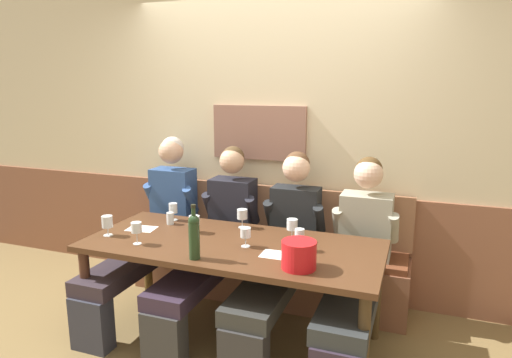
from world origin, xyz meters
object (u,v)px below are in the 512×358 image
(person_left_seat, at_px, (359,255))
(wine_glass_right_end, at_px, (292,226))
(wall_bench, at_px, (265,266))
(wine_glass_near_bucket, at_px, (242,215))
(ice_bucket, at_px, (299,255))
(wine_glass_center_rear, at_px, (107,223))
(wine_glass_left_end, at_px, (300,236))
(person_center_right_seat, at_px, (216,235))
(wine_glass_mid_left, at_px, (194,221))
(wine_bottle_amber_mid, at_px, (194,235))
(person_center_left_seat, at_px, (153,224))
(wine_glass_mid_right, at_px, (173,209))
(person_right_seat, at_px, (282,246))
(wine_glass_by_bottle, at_px, (136,229))
(dining_table, at_px, (232,254))
(wine_glass_center_front, at_px, (246,234))
(water_tumbler_left, at_px, (170,218))

(person_left_seat, relative_size, wine_glass_right_end, 8.54)
(wall_bench, bearing_deg, wine_glass_near_bucket, -99.12)
(ice_bucket, relative_size, wine_glass_near_bucket, 1.46)
(person_left_seat, relative_size, ice_bucket, 6.34)
(wine_glass_center_rear, bearing_deg, wine_glass_left_end, 8.33)
(person_center_right_seat, height_order, wine_glass_mid_left, person_center_right_seat)
(wine_glass_right_end, bearing_deg, wine_bottle_amber_mid, -132.21)
(person_center_left_seat, relative_size, wine_glass_mid_left, 10.65)
(person_center_right_seat, relative_size, wine_glass_mid_left, 10.41)
(person_center_left_seat, bearing_deg, person_center_right_seat, -1.04)
(wine_glass_mid_right, bearing_deg, person_left_seat, 0.95)
(person_right_seat, relative_size, wine_glass_by_bottle, 8.56)
(dining_table, relative_size, wine_glass_mid_right, 14.54)
(person_center_left_seat, relative_size, person_right_seat, 1.02)
(wine_bottle_amber_mid, distance_m, wine_glass_by_bottle, 0.50)
(wine_glass_right_end, bearing_deg, person_center_left_seat, 172.54)
(person_right_seat, relative_size, wine_glass_center_rear, 9.02)
(wine_bottle_amber_mid, xyz_separation_m, wine_glass_center_front, (0.22, 0.31, -0.06))
(person_center_right_seat, height_order, wine_glass_mid_right, person_center_right_seat)
(wine_glass_mid_right, bearing_deg, wine_bottle_amber_mid, -50.61)
(wine_glass_left_end, bearing_deg, wine_bottle_amber_mid, -147.21)
(wine_glass_center_rear, bearing_deg, person_center_right_seat, 39.88)
(wine_glass_center_front, distance_m, wine_glass_mid_right, 0.84)
(wine_glass_center_rear, bearing_deg, person_right_seat, 22.92)
(person_right_seat, xyz_separation_m, water_tumbler_left, (-0.88, -0.10, 0.15))
(wall_bench, relative_size, person_center_right_seat, 1.77)
(wine_glass_mid_left, bearing_deg, wine_glass_by_bottle, -125.77)
(person_center_left_seat, xyz_separation_m, water_tumbler_left, (0.25, -0.13, 0.11))
(wine_glass_center_front, relative_size, wine_glass_near_bucket, 0.92)
(ice_bucket, distance_m, wine_glass_mid_right, 1.32)
(wall_bench, height_order, wine_glass_right_end, wall_bench)
(person_center_left_seat, bearing_deg, wine_glass_left_end, -13.53)
(wine_glass_mid_left, bearing_deg, wine_glass_right_end, 6.59)
(wine_glass_center_front, relative_size, wine_glass_mid_left, 1.04)
(wine_glass_mid_left, bearing_deg, wine_glass_center_rear, -153.51)
(wine_glass_by_bottle, distance_m, water_tumbler_left, 0.47)
(wall_bench, relative_size, wine_glass_near_bucket, 16.33)
(wine_glass_by_bottle, height_order, wine_glass_right_end, same)
(water_tumbler_left, bearing_deg, person_left_seat, 4.86)
(person_center_right_seat, bearing_deg, wine_glass_by_bottle, -117.89)
(person_center_right_seat, distance_m, wine_glass_mid_left, 0.30)
(wall_bench, height_order, person_left_seat, person_left_seat)
(ice_bucket, bearing_deg, wine_glass_left_end, 104.17)
(wall_bench, distance_m, wine_glass_right_end, 0.84)
(person_center_left_seat, distance_m, wine_glass_near_bucket, 0.82)
(person_center_left_seat, bearing_deg, ice_bucket, -23.39)
(person_center_right_seat, height_order, wine_glass_near_bucket, person_center_right_seat)
(person_center_right_seat, distance_m, wine_glass_mid_right, 0.40)
(wine_bottle_amber_mid, distance_m, wine_glass_center_rear, 0.81)
(wine_bottle_amber_mid, height_order, wine_glass_mid_left, wine_bottle_amber_mid)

